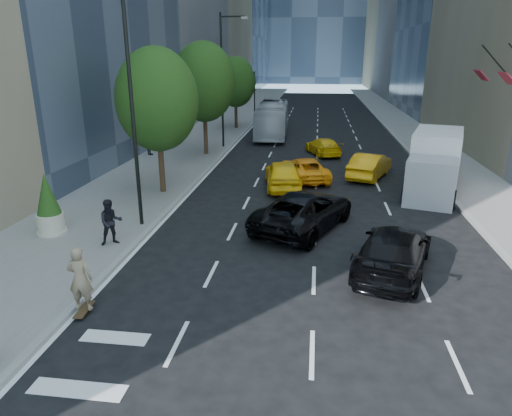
# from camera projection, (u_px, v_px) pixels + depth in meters

# --- Properties ---
(ground) EXTENTS (160.00, 160.00, 0.00)m
(ground) POSITION_uv_depth(u_px,v_px,m) (284.00, 278.00, 15.34)
(ground) COLOR black
(ground) RESTS_ON ground
(sidewalk_left) EXTENTS (6.00, 120.00, 0.15)m
(sidewalk_left) POSITION_uv_depth(u_px,v_px,m) (215.00, 131.00, 44.64)
(sidewalk_left) COLOR slate
(sidewalk_left) RESTS_ON ground
(sidewalk_right) EXTENTS (4.00, 120.00, 0.15)m
(sidewalk_right) POSITION_uv_depth(u_px,v_px,m) (415.00, 135.00, 42.28)
(sidewalk_right) COLOR slate
(sidewalk_right) RESTS_ON ground
(lamp_near) EXTENTS (2.13, 0.22, 10.00)m
(lamp_near) POSITION_uv_depth(u_px,v_px,m) (135.00, 90.00, 18.04)
(lamp_near) COLOR black
(lamp_near) RESTS_ON sidewalk_left
(lamp_far) EXTENTS (2.13, 0.22, 10.00)m
(lamp_far) POSITION_uv_depth(u_px,v_px,m) (224.00, 73.00, 34.96)
(lamp_far) COLOR black
(lamp_far) RESTS_ON sidewalk_left
(tree_near) EXTENTS (4.20, 4.20, 7.46)m
(tree_near) POSITION_uv_depth(u_px,v_px,m) (157.00, 100.00, 23.12)
(tree_near) COLOR black
(tree_near) RESTS_ON sidewalk_left
(tree_mid) EXTENTS (4.50, 4.50, 7.99)m
(tree_mid) POSITION_uv_depth(u_px,v_px,m) (204.00, 82.00, 32.41)
(tree_mid) COLOR black
(tree_mid) RESTS_ON sidewalk_left
(tree_far) EXTENTS (3.90, 3.90, 6.92)m
(tree_far) POSITION_uv_depth(u_px,v_px,m) (236.00, 82.00, 44.85)
(tree_far) COLOR black
(tree_far) RESTS_ON sidewalk_left
(traffic_signal) EXTENTS (2.48, 0.53, 5.20)m
(traffic_signal) POSITION_uv_depth(u_px,v_px,m) (254.00, 82.00, 52.39)
(traffic_signal) COLOR black
(traffic_signal) RESTS_ON sidewalk_left
(skateboarder) EXTENTS (0.75, 0.53, 1.95)m
(skateboarder) POSITION_uv_depth(u_px,v_px,m) (81.00, 283.00, 12.96)
(skateboarder) COLOR #8A7656
(skateboarder) RESTS_ON ground
(black_sedan_lincoln) EXTENTS (4.83, 6.43, 1.62)m
(black_sedan_lincoln) POSITION_uv_depth(u_px,v_px,m) (304.00, 211.00, 19.51)
(black_sedan_lincoln) COLOR black
(black_sedan_lincoln) RESTS_ON ground
(black_sedan_mercedes) EXTENTS (3.64, 5.75, 1.55)m
(black_sedan_mercedes) POSITION_uv_depth(u_px,v_px,m) (394.00, 251.00, 15.58)
(black_sedan_mercedes) COLOR black
(black_sedan_mercedes) RESTS_ON ground
(taxi_a) EXTENTS (2.54, 4.92, 1.60)m
(taxi_a) POSITION_uv_depth(u_px,v_px,m) (283.00, 174.00, 25.54)
(taxi_a) COLOR yellow
(taxi_a) RESTS_ON ground
(taxi_b) EXTENTS (3.16, 4.87, 1.52)m
(taxi_b) POSITION_uv_depth(u_px,v_px,m) (370.00, 165.00, 27.74)
(taxi_b) COLOR orange
(taxi_b) RESTS_ON ground
(taxi_c) EXTENTS (3.39, 5.20, 1.33)m
(taxi_c) POSITION_uv_depth(u_px,v_px,m) (305.00, 169.00, 27.32)
(taxi_c) COLOR #FF9B0D
(taxi_c) RESTS_ON ground
(taxi_d) EXTENTS (3.05, 4.65, 1.25)m
(taxi_d) POSITION_uv_depth(u_px,v_px,m) (323.00, 146.00, 34.24)
(taxi_d) COLOR yellow
(taxi_d) RESTS_ON ground
(city_bus) EXTENTS (3.08, 11.18, 3.08)m
(city_bus) POSITION_uv_depth(u_px,v_px,m) (272.00, 119.00, 42.19)
(city_bus) COLOR silver
(city_bus) RESTS_ON ground
(box_truck) EXTENTS (4.22, 7.15, 3.23)m
(box_truck) POSITION_uv_depth(u_px,v_px,m) (435.00, 163.00, 24.54)
(box_truck) COLOR silver
(box_truck) RESTS_ON ground
(pedestrian_a) EXTENTS (1.10, 1.04, 1.80)m
(pedestrian_a) POSITION_uv_depth(u_px,v_px,m) (111.00, 222.00, 17.47)
(pedestrian_a) COLOR black
(pedestrian_a) RESTS_ON sidewalk_left
(pedestrian_b) EXTENTS (1.03, 0.94, 1.70)m
(pedestrian_b) POSITION_uv_depth(u_px,v_px,m) (149.00, 144.00, 33.33)
(pedestrian_b) COLOR black
(pedestrian_b) RESTS_ON sidewalk_left
(planter_shrub) EXTENTS (1.06, 1.06, 2.54)m
(planter_shrub) POSITION_uv_depth(u_px,v_px,m) (48.00, 205.00, 18.46)
(planter_shrub) COLOR beige
(planter_shrub) RESTS_ON sidewalk_left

